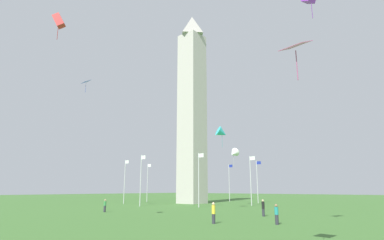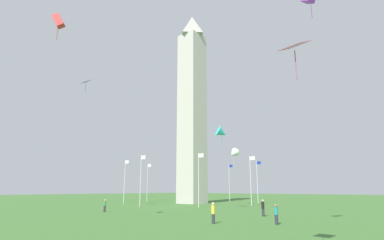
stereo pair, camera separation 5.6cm
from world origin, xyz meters
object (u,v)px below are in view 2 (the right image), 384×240
(flagpole_n, at_px, (251,178))
(person_green_shirt, at_px, (105,206))
(flagpole_nw, at_px, (199,177))
(kite_red_box, at_px, (58,21))
(flagpole_s, at_px, (148,181))
(person_teal_shirt, at_px, (276,214))
(flagpole_e, at_px, (229,181))
(kite_pink_diamond, at_px, (294,47))
(kite_blue_diamond, at_px, (86,82))
(flagpole_sw, at_px, (125,180))
(flagpole_ne, at_px, (257,180))
(kite_white_delta, at_px, (233,153))
(person_black_shirt, at_px, (263,208))
(kite_cyan_delta, at_px, (222,133))
(obelisk_monument, at_px, (192,104))
(flagpole_se, at_px, (188,181))
(flagpole_w, at_px, (141,178))
(person_yellow_shirt, at_px, (213,213))

(flagpole_n, xyz_separation_m, person_green_shirt, (-6.87, -25.73, -4.01))
(flagpole_nw, distance_m, kite_red_box, 32.53)
(flagpole_s, relative_size, person_teal_shirt, 5.30)
(flagpole_e, relative_size, kite_pink_diamond, 4.86)
(flagpole_n, relative_size, kite_pink_diamond, 4.86)
(person_teal_shirt, height_order, kite_blue_diamond, kite_blue_diamond)
(flagpole_e, height_order, flagpole_sw, same)
(flagpole_ne, relative_size, person_green_shirt, 5.51)
(flagpole_ne, xyz_separation_m, person_green_shirt, (-2.81, -35.55, -4.01))
(person_teal_shirt, bearing_deg, kite_pink_diamond, -178.12)
(kite_white_delta, bearing_deg, person_green_shirt, -100.96)
(person_black_shirt, distance_m, kite_cyan_delta, 14.79)
(flagpole_e, distance_m, flagpole_sw, 25.64)
(kite_pink_diamond, bearing_deg, kite_blue_diamond, 162.54)
(obelisk_monument, height_order, person_black_shirt, obelisk_monument)
(person_green_shirt, height_order, kite_pink_diamond, kite_pink_diamond)
(flagpole_e, bearing_deg, kite_pink_diamond, -53.64)
(obelisk_monument, xyz_separation_m, flagpole_n, (13.93, 0.00, -16.39))
(person_teal_shirt, bearing_deg, flagpole_e, 9.72)
(flagpole_n, distance_m, kite_white_delta, 5.39)
(flagpole_se, relative_size, kite_red_box, 3.58)
(flagpole_w, height_order, person_teal_shirt, flagpole_w)
(flagpole_ne, distance_m, person_green_shirt, 35.88)
(flagpole_n, relative_size, flagpole_e, 1.00)
(flagpole_s, height_order, kite_red_box, kite_red_box)
(flagpole_n, relative_size, flagpole_w, 1.00)
(flagpole_sw, relative_size, person_teal_shirt, 5.30)
(flagpole_se, relative_size, person_black_shirt, 4.95)
(flagpole_w, bearing_deg, person_green_shirt, -59.42)
(flagpole_e, height_order, person_yellow_shirt, flagpole_e)
(person_black_shirt, relative_size, kite_pink_diamond, 0.98)
(person_black_shirt, bearing_deg, person_green_shirt, 27.84)
(person_yellow_shirt, height_order, person_teal_shirt, person_yellow_shirt)
(person_green_shirt, bearing_deg, flagpole_nw, -23.48)
(flagpole_nw, height_order, kite_cyan_delta, kite_cyan_delta)
(flagpole_s, bearing_deg, obelisk_monument, -0.00)
(obelisk_monument, bearing_deg, person_yellow_shirt, -46.77)
(flagpole_ne, relative_size, flagpole_sw, 1.00)
(flagpole_e, height_order, kite_white_delta, kite_white_delta)
(flagpole_s, xyz_separation_m, person_teal_shirt, (44.28, -24.78, -3.98))
(person_teal_shirt, bearing_deg, flagpole_sw, 41.12)
(flagpole_ne, xyz_separation_m, flagpole_e, (-9.81, 4.06, 0.00))
(flagpole_ne, bearing_deg, flagpole_n, -67.50)
(flagpole_nw, distance_m, person_yellow_shirt, 24.34)
(person_teal_shirt, bearing_deg, flagpole_w, 41.80)
(person_teal_shirt, relative_size, kite_white_delta, 0.51)
(flagpole_w, bearing_deg, kite_cyan_delta, 4.21)
(flagpole_w, distance_m, person_black_shirt, 26.39)
(flagpole_se, height_order, flagpole_sw, same)
(kite_white_delta, bearing_deg, flagpole_ne, 98.67)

